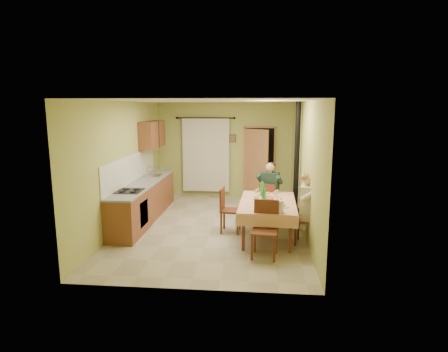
# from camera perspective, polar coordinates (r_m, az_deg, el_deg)

# --- Properties ---
(floor) EXTENTS (4.00, 6.00, 0.01)m
(floor) POSITION_cam_1_polar(r_m,az_deg,el_deg) (8.61, -1.73, -7.64)
(floor) COLOR tan
(floor) RESTS_ON ground
(room_shell) EXTENTS (4.04, 6.04, 2.82)m
(room_shell) POSITION_cam_1_polar(r_m,az_deg,el_deg) (8.22, -1.80, 4.50)
(room_shell) COLOR tan
(room_shell) RESTS_ON ground
(kitchen_run) EXTENTS (0.64, 3.64, 1.56)m
(kitchen_run) POSITION_cam_1_polar(r_m,az_deg,el_deg) (9.20, -12.07, -3.55)
(kitchen_run) COLOR brown
(kitchen_run) RESTS_ON ground
(upper_cabinets) EXTENTS (0.35, 1.40, 0.70)m
(upper_cabinets) POSITION_cam_1_polar(r_m,az_deg,el_deg) (10.24, -10.85, 6.25)
(upper_cabinets) COLOR brown
(upper_cabinets) RESTS_ON room_shell
(curtain) EXTENTS (1.70, 0.07, 2.22)m
(curtain) POSITION_cam_1_polar(r_m,az_deg,el_deg) (11.21, -2.78, 3.26)
(curtain) COLOR black
(curtain) RESTS_ON ground
(doorway) EXTENTS (0.96, 0.55, 2.15)m
(doorway) POSITION_cam_1_polar(r_m,az_deg,el_deg) (11.09, 5.20, 2.05)
(doorway) COLOR black
(doorway) RESTS_ON ground
(dining_table) EXTENTS (1.21, 1.95, 0.76)m
(dining_table) POSITION_cam_1_polar(r_m,az_deg,el_deg) (7.87, 6.62, -6.58)
(dining_table) COLOR tan
(dining_table) RESTS_ON ground
(tableware) EXTENTS (0.77, 1.64, 0.33)m
(tableware) POSITION_cam_1_polar(r_m,az_deg,el_deg) (7.65, 6.81, -3.61)
(tableware) COLOR white
(tableware) RESTS_ON dining_table
(chair_far) EXTENTS (0.49, 0.49, 0.94)m
(chair_far) POSITION_cam_1_polar(r_m,az_deg,el_deg) (8.89, 6.85, -5.17)
(chair_far) COLOR #5A2918
(chair_far) RESTS_ON ground
(chair_near) EXTENTS (0.51, 0.51, 1.02)m
(chair_near) POSITION_cam_1_polar(r_m,az_deg,el_deg) (6.89, 6.21, -9.85)
(chair_near) COLOR #5A2918
(chair_near) RESTS_ON ground
(chair_right) EXTENTS (0.54, 0.54, 1.01)m
(chair_right) POSITION_cam_1_polar(r_m,az_deg,el_deg) (7.64, 12.63, -7.98)
(chair_right) COLOR #5A2918
(chair_right) RESTS_ON ground
(chair_left) EXTENTS (0.45, 0.45, 0.97)m
(chair_left) POSITION_cam_1_polar(r_m,az_deg,el_deg) (8.15, 0.92, -6.56)
(chair_left) COLOR #5A2918
(chair_left) RESTS_ON ground
(man_far) EXTENTS (0.64, 0.57, 1.39)m
(man_far) POSITION_cam_1_polar(r_m,az_deg,el_deg) (8.76, 6.96, -1.43)
(man_far) COLOR #192D23
(man_far) RESTS_ON chair_far
(man_right) EXTENTS (0.55, 0.64, 1.39)m
(man_right) POSITION_cam_1_polar(r_m,az_deg,el_deg) (7.48, 12.70, -3.70)
(man_right) COLOR beige
(man_right) RESTS_ON chair_right
(stove_flue) EXTENTS (0.24, 0.24, 2.80)m
(stove_flue) POSITION_cam_1_polar(r_m,az_deg,el_deg) (8.92, 10.92, -0.38)
(stove_flue) COLOR black
(stove_flue) RESTS_ON ground
(picture_back) EXTENTS (0.19, 0.03, 0.23)m
(picture_back) POSITION_cam_1_polar(r_m,az_deg,el_deg) (11.15, 1.35, 5.75)
(picture_back) COLOR black
(picture_back) RESTS_ON room_shell
(picture_right) EXTENTS (0.03, 0.31, 0.21)m
(picture_right) POSITION_cam_1_polar(r_m,az_deg,el_deg) (9.40, 11.17, 5.26)
(picture_right) COLOR brown
(picture_right) RESTS_ON room_shell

